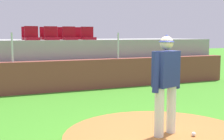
# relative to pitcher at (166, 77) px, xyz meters

# --- Properties ---
(pitcher) EXTENTS (0.71, 0.39, 1.71)m
(pitcher) POSITION_rel_pitcher_xyz_m (0.00, 0.00, 0.00)
(pitcher) COLOR silver
(pitcher) RESTS_ON pitchers_mound
(baseball) EXTENTS (0.07, 0.07, 0.07)m
(baseball) POSITION_rel_pitcher_xyz_m (0.39, -0.28, -0.95)
(baseball) COLOR white
(baseball) RESTS_ON pitchers_mound
(brick_barrier) EXTENTS (13.12, 0.40, 1.05)m
(brick_barrier) POSITION_rel_pitcher_xyz_m (-0.10, 5.90, -0.68)
(brick_barrier) COLOR brown
(brick_barrier) RESTS_ON ground_plane
(fence_post_left) EXTENTS (0.06, 0.06, 0.94)m
(fence_post_left) POSITION_rel_pitcher_xyz_m (-1.91, 5.90, 0.31)
(fence_post_left) COLOR silver
(fence_post_left) RESTS_ON brick_barrier
(fence_post_right) EXTENTS (0.06, 0.06, 0.94)m
(fence_post_right) POSITION_rel_pitcher_xyz_m (1.80, 5.90, 0.31)
(fence_post_right) COLOR silver
(fence_post_right) RESTS_ON brick_barrier
(bleacher_platform) EXTENTS (12.99, 3.37, 1.73)m
(bleacher_platform) POSITION_rel_pitcher_xyz_m (-0.10, 8.05, -0.34)
(bleacher_platform) COLOR #979795
(bleacher_platform) RESTS_ON ground_plane
(stadium_chair_0) EXTENTS (0.48, 0.44, 0.50)m
(stadium_chair_0) POSITION_rel_pitcher_xyz_m (-1.14, 6.86, 0.67)
(stadium_chair_0) COLOR maroon
(stadium_chair_0) RESTS_ON bleacher_platform
(stadium_chair_1) EXTENTS (0.48, 0.44, 0.50)m
(stadium_chair_1) POSITION_rel_pitcher_xyz_m (-0.44, 6.88, 0.67)
(stadium_chair_1) COLOR maroon
(stadium_chair_1) RESTS_ON bleacher_platform
(stadium_chair_2) EXTENTS (0.48, 0.44, 0.50)m
(stadium_chair_2) POSITION_rel_pitcher_xyz_m (0.25, 6.87, 0.67)
(stadium_chair_2) COLOR maroon
(stadium_chair_2) RESTS_ON bleacher_platform
(stadium_chair_3) EXTENTS (0.48, 0.44, 0.50)m
(stadium_chair_3) POSITION_rel_pitcher_xyz_m (0.97, 6.87, 0.67)
(stadium_chair_3) COLOR maroon
(stadium_chair_3) RESTS_ON bleacher_platform
(stadium_chair_4) EXTENTS (0.48, 0.44, 0.50)m
(stadium_chair_4) POSITION_rel_pitcher_xyz_m (-1.12, 7.80, 0.67)
(stadium_chair_4) COLOR maroon
(stadium_chair_4) RESTS_ON bleacher_platform
(stadium_chair_5) EXTENTS (0.48, 0.44, 0.50)m
(stadium_chair_5) POSITION_rel_pitcher_xyz_m (-0.44, 7.77, 0.67)
(stadium_chair_5) COLOR maroon
(stadium_chair_5) RESTS_ON bleacher_platform
(stadium_chair_6) EXTENTS (0.48, 0.44, 0.50)m
(stadium_chair_6) POSITION_rel_pitcher_xyz_m (0.27, 7.80, 0.67)
(stadium_chair_6) COLOR maroon
(stadium_chair_6) RESTS_ON bleacher_platform
(stadium_chair_7) EXTENTS (0.48, 0.44, 0.50)m
(stadium_chair_7) POSITION_rel_pitcher_xyz_m (0.96, 7.80, 0.67)
(stadium_chair_7) COLOR maroon
(stadium_chair_7) RESTS_ON bleacher_platform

